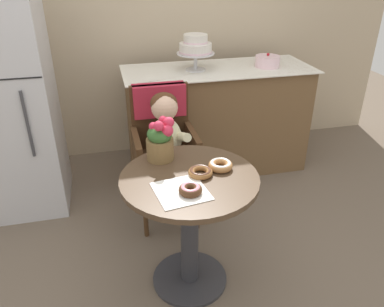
{
  "coord_description": "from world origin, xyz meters",
  "views": [
    {
      "loc": [
        -0.38,
        -1.62,
        1.73
      ],
      "look_at": [
        0.05,
        0.15,
        0.77
      ],
      "focal_mm": 35.53,
      "sensor_mm": 36.0,
      "label": 1
    }
  ],
  "objects_px": {
    "round_layer_cake": "(267,61)",
    "refrigerator": "(4,98)",
    "wicker_chair": "(162,133)",
    "seated_child": "(166,137)",
    "tiered_cake_stand": "(196,47)",
    "donut_mid": "(220,165)",
    "cafe_table": "(190,210)",
    "flower_vase": "(160,140)",
    "donut_side": "(190,189)",
    "donut_front": "(201,172)"
  },
  "relations": [
    {
      "from": "donut_mid",
      "to": "refrigerator",
      "type": "xyz_separation_m",
      "value": [
        -1.23,
        1.06,
        0.11
      ]
    },
    {
      "from": "seated_child",
      "to": "refrigerator",
      "type": "bearing_deg",
      "value": 153.32
    },
    {
      "from": "wicker_chair",
      "to": "round_layer_cake",
      "type": "bearing_deg",
      "value": 31.52
    },
    {
      "from": "donut_front",
      "to": "tiered_cake_stand",
      "type": "distance_m",
      "value": 1.38
    },
    {
      "from": "seated_child",
      "to": "tiered_cake_stand",
      "type": "relative_size",
      "value": 2.42
    },
    {
      "from": "flower_vase",
      "to": "refrigerator",
      "type": "bearing_deg",
      "value": 136.99
    },
    {
      "from": "cafe_table",
      "to": "seated_child",
      "type": "distance_m",
      "value": 0.61
    },
    {
      "from": "tiered_cake_stand",
      "to": "refrigerator",
      "type": "relative_size",
      "value": 0.18
    },
    {
      "from": "donut_mid",
      "to": "refrigerator",
      "type": "relative_size",
      "value": 0.08
    },
    {
      "from": "seated_child",
      "to": "tiered_cake_stand",
      "type": "bearing_deg",
      "value": 62.53
    },
    {
      "from": "donut_mid",
      "to": "donut_side",
      "type": "height_order",
      "value": "donut_side"
    },
    {
      "from": "donut_front",
      "to": "refrigerator",
      "type": "distance_m",
      "value": 1.57
    },
    {
      "from": "cafe_table",
      "to": "round_layer_cake",
      "type": "bearing_deg",
      "value": 52.78
    },
    {
      "from": "tiered_cake_stand",
      "to": "round_layer_cake",
      "type": "height_order",
      "value": "tiered_cake_stand"
    },
    {
      "from": "donut_mid",
      "to": "round_layer_cake",
      "type": "relative_size",
      "value": 0.64
    },
    {
      "from": "donut_side",
      "to": "refrigerator",
      "type": "bearing_deg",
      "value": 129.13
    },
    {
      "from": "donut_side",
      "to": "tiered_cake_stand",
      "type": "xyz_separation_m",
      "value": [
        0.39,
        1.45,
        0.34
      ]
    },
    {
      "from": "flower_vase",
      "to": "refrigerator",
      "type": "relative_size",
      "value": 0.15
    },
    {
      "from": "donut_mid",
      "to": "round_layer_cake",
      "type": "bearing_deg",
      "value": 57.46
    },
    {
      "from": "donut_side",
      "to": "refrigerator",
      "type": "distance_m",
      "value": 1.62
    },
    {
      "from": "seated_child",
      "to": "round_layer_cake",
      "type": "height_order",
      "value": "round_layer_cake"
    },
    {
      "from": "donut_mid",
      "to": "donut_front",
      "type": "bearing_deg",
      "value": -160.56
    },
    {
      "from": "donut_side",
      "to": "tiered_cake_stand",
      "type": "distance_m",
      "value": 1.54
    },
    {
      "from": "cafe_table",
      "to": "donut_mid",
      "type": "xyz_separation_m",
      "value": [
        0.18,
        0.04,
        0.23
      ]
    },
    {
      "from": "seated_child",
      "to": "refrigerator",
      "type": "xyz_separation_m",
      "value": [
        -1.03,
        0.52,
        0.17
      ]
    },
    {
      "from": "cafe_table",
      "to": "refrigerator",
      "type": "height_order",
      "value": "refrigerator"
    },
    {
      "from": "flower_vase",
      "to": "tiered_cake_stand",
      "type": "distance_m",
      "value": 1.2
    },
    {
      "from": "flower_vase",
      "to": "tiered_cake_stand",
      "type": "relative_size",
      "value": 0.82
    },
    {
      "from": "donut_side",
      "to": "flower_vase",
      "type": "bearing_deg",
      "value": 101.96
    },
    {
      "from": "seated_child",
      "to": "wicker_chair",
      "type": "bearing_deg",
      "value": 90.0
    },
    {
      "from": "round_layer_cake",
      "to": "refrigerator",
      "type": "height_order",
      "value": "refrigerator"
    },
    {
      "from": "seated_child",
      "to": "refrigerator",
      "type": "distance_m",
      "value": 1.17
    },
    {
      "from": "donut_front",
      "to": "donut_side",
      "type": "relative_size",
      "value": 1.12
    },
    {
      "from": "cafe_table",
      "to": "tiered_cake_stand",
      "type": "distance_m",
      "value": 1.47
    },
    {
      "from": "cafe_table",
      "to": "flower_vase",
      "type": "relative_size",
      "value": 2.92
    },
    {
      "from": "seated_child",
      "to": "round_layer_cake",
      "type": "bearing_deg",
      "value": 34.86
    },
    {
      "from": "refrigerator",
      "to": "tiered_cake_stand",
      "type": "bearing_deg",
      "value": 8.1
    },
    {
      "from": "donut_side",
      "to": "round_layer_cake",
      "type": "xyz_separation_m",
      "value": [
        0.99,
        1.41,
        0.2
      ]
    },
    {
      "from": "donut_mid",
      "to": "donut_side",
      "type": "xyz_separation_m",
      "value": [
        -0.21,
        -0.19,
        0.0
      ]
    },
    {
      "from": "tiered_cake_stand",
      "to": "refrigerator",
      "type": "xyz_separation_m",
      "value": [
        -1.41,
        -0.2,
        -0.23
      ]
    },
    {
      "from": "wicker_chair",
      "to": "refrigerator",
      "type": "xyz_separation_m",
      "value": [
        -1.03,
        0.36,
        0.21
      ]
    },
    {
      "from": "cafe_table",
      "to": "flower_vase",
      "type": "bearing_deg",
      "value": 116.29
    },
    {
      "from": "tiered_cake_stand",
      "to": "wicker_chair",
      "type": "bearing_deg",
      "value": -123.57
    },
    {
      "from": "round_layer_cake",
      "to": "donut_front",
      "type": "bearing_deg",
      "value": -125.42
    },
    {
      "from": "wicker_chair",
      "to": "seated_child",
      "type": "height_order",
      "value": "seated_child"
    },
    {
      "from": "refrigerator",
      "to": "donut_mid",
      "type": "bearing_deg",
      "value": -40.84
    },
    {
      "from": "donut_front",
      "to": "donut_mid",
      "type": "distance_m",
      "value": 0.13
    },
    {
      "from": "wicker_chair",
      "to": "refrigerator",
      "type": "height_order",
      "value": "refrigerator"
    },
    {
      "from": "donut_mid",
      "to": "seated_child",
      "type": "bearing_deg",
      "value": 109.8
    },
    {
      "from": "wicker_chair",
      "to": "donut_mid",
      "type": "xyz_separation_m",
      "value": [
        0.2,
        -0.7,
        0.1
      ]
    }
  ]
}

